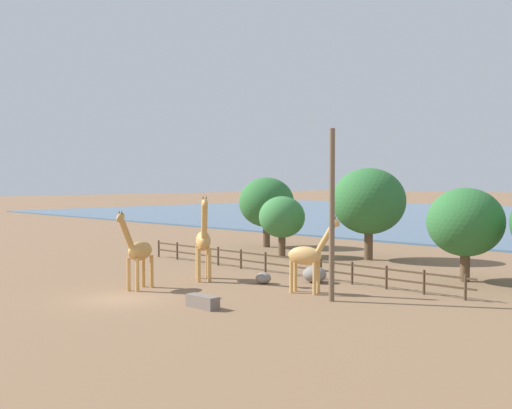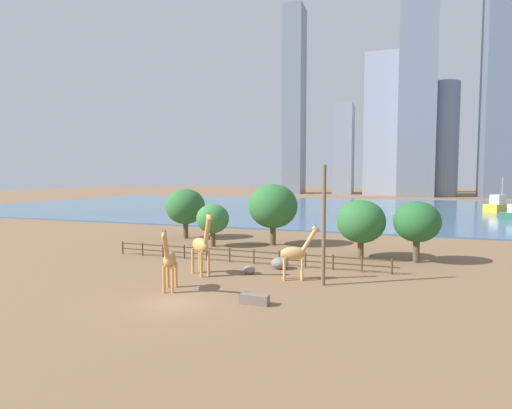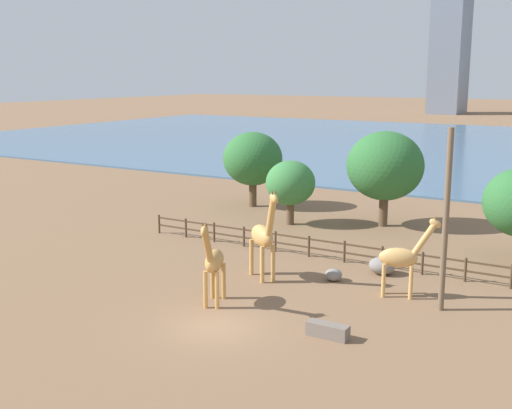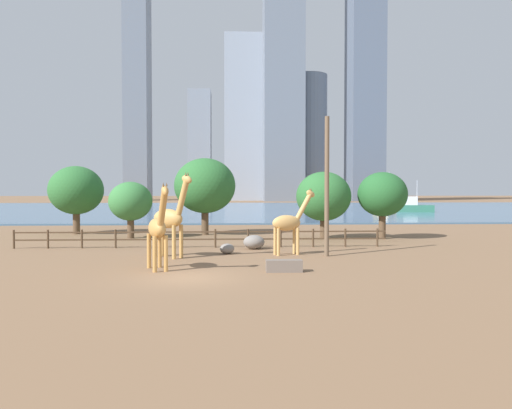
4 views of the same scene
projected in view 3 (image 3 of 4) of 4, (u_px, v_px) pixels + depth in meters
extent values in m
cylinder|color=tan|center=(273.00, 263.00, 34.01)|extent=(0.32, 0.32, 2.00)
cylinder|color=tan|center=(262.00, 265.00, 33.78)|extent=(0.32, 0.32, 2.00)
cylinder|color=tan|center=(262.00, 256.00, 35.42)|extent=(0.32, 0.32, 2.00)
cylinder|color=tan|center=(251.00, 257.00, 35.19)|extent=(0.32, 0.32, 2.00)
ellipsoid|color=tan|center=(262.00, 236.00, 34.33)|extent=(2.30, 2.04, 1.16)
cylinder|color=tan|center=(271.00, 217.00, 33.00)|extent=(1.05, 0.91, 2.21)
ellipsoid|color=tan|center=(274.00, 198.00, 32.48)|extent=(0.88, 0.78, 0.67)
cone|color=brown|center=(275.00, 192.00, 32.44)|extent=(0.15, 0.15, 0.21)
cone|color=brown|center=(272.00, 192.00, 32.38)|extent=(0.15, 0.15, 0.21)
cylinder|color=#C18C47|center=(217.00, 290.00, 30.05)|extent=(0.27, 0.27, 1.80)
cylinder|color=#C18C47|center=(205.00, 290.00, 30.15)|extent=(0.27, 0.27, 1.80)
cylinder|color=#C18C47|center=(224.00, 281.00, 31.40)|extent=(0.27, 0.27, 1.80)
cylinder|color=#C18C47|center=(213.00, 280.00, 31.49)|extent=(0.27, 0.27, 1.80)
ellipsoid|color=#C18C47|center=(214.00, 261.00, 30.53)|extent=(1.45, 2.15, 1.04)
cylinder|color=#C18C47|center=(208.00, 246.00, 29.10)|extent=(0.76, 1.33, 1.88)
ellipsoid|color=#C18C47|center=(204.00, 230.00, 28.44)|extent=(0.57, 0.83, 0.69)
cone|color=brown|center=(206.00, 224.00, 28.37)|extent=(0.12, 0.12, 0.19)
cone|color=brown|center=(203.00, 224.00, 28.40)|extent=(0.12, 0.12, 0.19)
cylinder|color=tan|center=(411.00, 279.00, 31.83)|extent=(0.25, 0.25, 1.70)
cylinder|color=tan|center=(411.00, 283.00, 31.33)|extent=(0.25, 0.25, 1.70)
cylinder|color=tan|center=(384.00, 277.00, 32.13)|extent=(0.25, 0.25, 1.70)
cylinder|color=tan|center=(383.00, 281.00, 31.62)|extent=(0.25, 0.25, 1.70)
ellipsoid|color=tan|center=(398.00, 258.00, 31.50)|extent=(2.02, 1.29, 0.99)
cylinder|color=tan|center=(424.00, 239.00, 31.04)|extent=(1.26, 0.66, 1.78)
ellipsoid|color=tan|center=(435.00, 223.00, 30.77)|extent=(0.78, 0.51, 0.65)
cone|color=brown|center=(436.00, 217.00, 30.78)|extent=(0.11, 0.11, 0.18)
cone|color=brown|center=(436.00, 218.00, 30.64)|extent=(0.11, 0.11, 0.18)
cylinder|color=brown|center=(446.00, 221.00, 29.21)|extent=(0.28, 0.28, 8.54)
ellipsoid|color=gray|center=(333.00, 275.00, 34.26)|extent=(0.92, 0.87, 0.66)
ellipsoid|color=gray|center=(382.00, 266.00, 35.36)|extent=(1.46, 1.28, 0.96)
cube|color=#72665B|center=(328.00, 330.00, 26.88)|extent=(1.80, 0.60, 0.60)
cylinder|color=#4C3826|center=(159.00, 224.00, 44.51)|extent=(0.14, 0.14, 1.30)
cylinder|color=#4C3826|center=(186.00, 228.00, 43.34)|extent=(0.14, 0.14, 1.30)
cylinder|color=#4C3826|center=(214.00, 232.00, 42.18)|extent=(0.14, 0.14, 1.30)
cylinder|color=#4C3826|center=(244.00, 237.00, 41.02)|extent=(0.14, 0.14, 1.30)
cylinder|color=#4C3826|center=(275.00, 241.00, 39.86)|extent=(0.14, 0.14, 1.30)
cylinder|color=#4C3826|center=(309.00, 246.00, 38.70)|extent=(0.14, 0.14, 1.30)
cylinder|color=#4C3826|center=(344.00, 252.00, 37.54)|extent=(0.14, 0.14, 1.30)
cylinder|color=#4C3826|center=(382.00, 257.00, 36.38)|extent=(0.14, 0.14, 1.30)
cylinder|color=#4C3826|center=(422.00, 263.00, 35.22)|extent=(0.14, 0.14, 1.30)
cylinder|color=#4C3826|center=(465.00, 270.00, 34.05)|extent=(0.14, 0.14, 1.30)
cylinder|color=#4C3826|center=(511.00, 277.00, 32.89)|extent=(0.14, 0.14, 1.30)
cube|color=#4C3826|center=(331.00, 242.00, 37.89)|extent=(26.10, 0.08, 0.10)
cube|color=#4C3826|center=(331.00, 251.00, 37.99)|extent=(26.10, 0.08, 0.10)
cylinder|color=brown|center=(290.00, 213.00, 47.06)|extent=(0.56, 0.56, 1.66)
ellipsoid|color=#387A3D|center=(290.00, 183.00, 46.61)|extent=(3.61, 3.61, 3.25)
cylinder|color=brown|center=(383.00, 211.00, 46.52)|extent=(0.64, 0.64, 2.21)
ellipsoid|color=#2D6B33|center=(385.00, 166.00, 45.86)|extent=(5.51, 5.51, 4.96)
cylinder|color=brown|center=(253.00, 194.00, 53.47)|extent=(0.63, 0.63, 2.05)
ellipsoid|color=#2D6B33|center=(253.00, 159.00, 52.88)|extent=(4.92, 4.92, 4.42)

